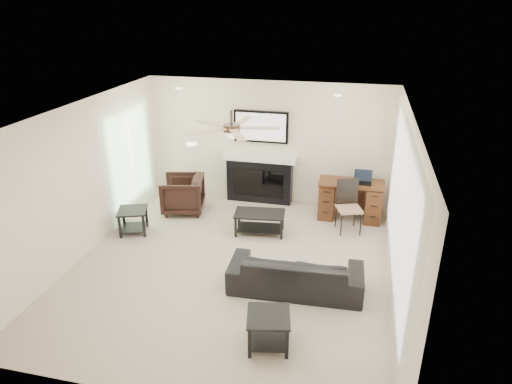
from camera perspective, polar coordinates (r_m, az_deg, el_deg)
room_shell at (r=6.74m, az=-1.49°, el=3.23°), size 5.50×5.54×2.52m
sofa at (r=6.78m, az=4.99°, el=-10.00°), size 1.97×0.84×0.57m
armchair at (r=9.20m, az=-9.16°, el=-0.29°), size 0.96×0.94×0.73m
coffee_table at (r=8.32m, az=0.46°, el=-3.86°), size 0.95×0.60×0.40m
end_table_near at (r=5.84m, az=1.55°, el=-16.89°), size 0.61×0.61×0.45m
end_table_left at (r=8.62m, az=-15.07°, el=-3.51°), size 0.64×0.64×0.45m
fireplace_unit at (r=9.35m, az=0.45°, el=4.28°), size 1.52×0.34×1.91m
desk at (r=8.96m, az=11.67°, el=-1.03°), size 1.22×0.56×0.76m
desk_chair at (r=8.42m, az=11.58°, el=-1.87°), size 0.54×0.55×0.97m
laptop at (r=8.76m, az=13.23°, el=1.76°), size 0.33×0.24×0.23m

